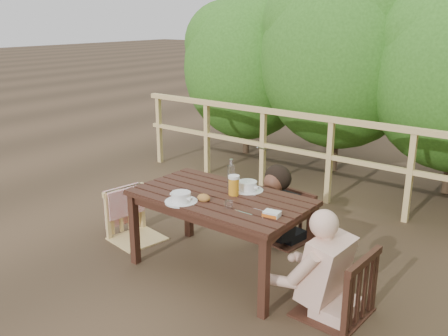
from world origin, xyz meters
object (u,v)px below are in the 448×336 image
Objects in this scene: soup_far at (248,186)px; butter_tub at (272,215)px; bread_roll at (204,198)px; beer_glass at (234,186)px; diner_right at (342,234)px; soup_near at (181,197)px; table at (220,234)px; chair_left at (135,196)px; bottle at (231,175)px; chair_far at (286,198)px; tumbler at (229,205)px; chair_right at (336,252)px; woman at (288,181)px.

butter_tub is at bearing -37.28° from soup_far.
soup_far is at bearing 134.02° from butter_tub.
beer_glass reaches higher than bread_roll.
soup_near is at bearing 105.50° from diner_right.
chair_left is (-1.01, -0.02, 0.12)m from table.
beer_glass is at bearing -44.55° from bottle.
butter_tub is (0.45, -0.96, 0.26)m from chair_far.
soup_far is at bearing -84.31° from chair_far.
soup_near is 0.98× the size of soup_far.
chair_far is 1.09m from butter_tub.
chair_left is 1.17m from soup_far.
chair_far is 0.67× the size of diner_right.
diner_right is 0.86m from tumbler.
table is 1.47× the size of chair_right.
table is 0.41m from bread_roll.
soup_near is (-0.16, -0.29, 0.38)m from table.
soup_far is 0.43m from bread_roll.
chair_left is 1.60m from butter_tub.
bottle is 0.68m from butter_tub.
tumbler is 0.35m from butter_tub.
woman is at bearing -42.66° from chair_left.
chair_left is at bearing -178.61° from table.
chair_right reaches higher than table.
chair_far is at bearing 75.94° from soup_near.
chair_right reaches higher than soup_near.
bottle is 2.24× the size of butter_tub.
tumbler is (0.15, -0.26, -0.05)m from beer_glass.
woman is at bearing 97.62° from chair_far.
soup_far is 0.17m from bottle.
chair_left is at bearing 171.45° from bread_roll.
diner_right reaches higher than table.
woman is 1.09m from butter_tub.
soup_far is at bearing 78.15° from diner_right.
diner_right is 4.83× the size of soup_far.
chair_right reaches higher than butter_tub.
bread_roll is 0.37m from bottle.
chair_left is 1.27m from tumbler.
table is 5.43× the size of soup_far.
beer_glass is (-0.02, -0.16, 0.04)m from soup_far.
beer_glass is (0.08, 0.08, 0.42)m from table.
chair_left reaches higher than chair_far.
diner_right is at bearing -0.14° from table.
woman reaches higher than chair_right.
soup_near is 0.18m from bread_roll.
diner_right is at bearing 13.20° from soup_near.
butter_tub is (0.45, -0.98, 0.10)m from woman.
chair_far reaches higher than tumbler.
diner_right is at bearing 8.72° from bread_roll.
soup_near is at bearing -123.39° from beer_glass.
woman reaches higher than bottle.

